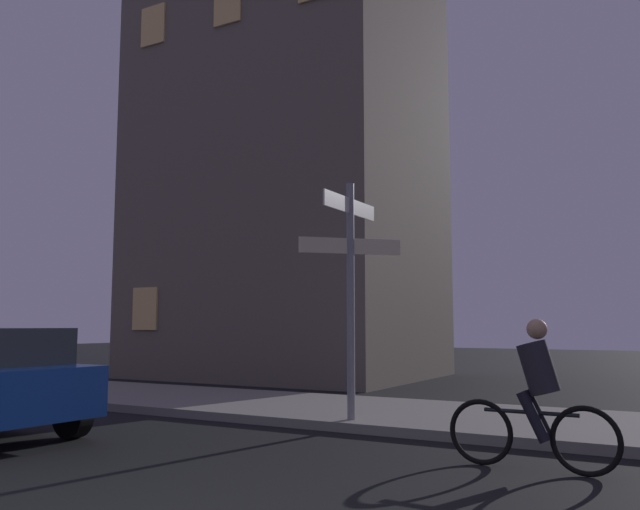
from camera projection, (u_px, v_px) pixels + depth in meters
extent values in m
cube|color=gray|center=(425.00, 416.00, 10.54)|extent=(40.00, 3.38, 0.14)
cylinder|color=gray|center=(351.00, 299.00, 9.92)|extent=(0.12, 0.12, 3.58)
cube|color=white|center=(350.00, 206.00, 10.07)|extent=(0.03, 1.69, 0.24)
cube|color=beige|center=(350.00, 246.00, 10.00)|extent=(1.18, 1.18, 0.24)
cylinder|color=black|center=(73.00, 415.00, 8.95)|extent=(0.65, 0.25, 0.64)
torus|color=black|center=(481.00, 432.00, 7.26)|extent=(0.72, 0.09, 0.72)
torus|color=black|center=(586.00, 441.00, 6.68)|extent=(0.72, 0.09, 0.72)
cylinder|color=black|center=(530.00, 412.00, 7.00)|extent=(1.00, 0.09, 0.04)
cylinder|color=#26262D|center=(538.00, 368.00, 7.00)|extent=(0.46, 0.34, 0.61)
sphere|color=tan|center=(537.00, 329.00, 7.04)|extent=(0.22, 0.22, 0.22)
cylinder|color=black|center=(533.00, 417.00, 6.89)|extent=(0.35, 0.13, 0.55)
cylinder|color=black|center=(537.00, 415.00, 7.04)|extent=(0.35, 0.13, 0.55)
cube|color=#6B6056|center=(290.00, 62.00, 20.78)|extent=(8.25, 6.52, 19.76)
cube|color=#F2C672|center=(145.00, 309.00, 18.43)|extent=(0.90, 0.06, 1.20)
cube|color=#F2C672|center=(153.00, 25.00, 19.32)|extent=(0.90, 0.06, 1.20)
cube|color=#F2C672|center=(227.00, 3.00, 17.98)|extent=(0.90, 0.06, 1.20)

